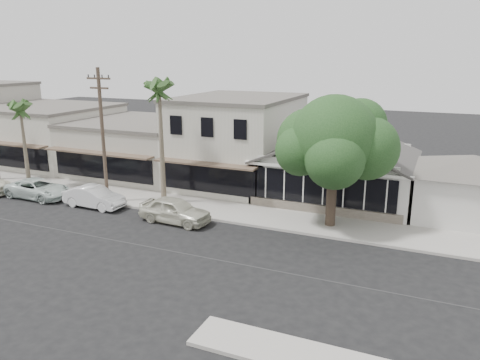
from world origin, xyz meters
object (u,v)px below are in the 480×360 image
at_px(car_0, 175,210).
at_px(car_1, 94,197).
at_px(car_2, 38,189).
at_px(shade_tree, 334,141).
at_px(utility_pole, 103,133).

relative_size(car_0, car_1, 1.05).
bearing_deg(car_2, car_1, -90.07).
distance_m(car_1, car_2, 5.00).
relative_size(car_0, shade_tree, 0.58).
distance_m(car_0, shade_tree, 10.17).
distance_m(car_0, car_1, 6.39).
xyz_separation_m(car_0, car_1, (-6.38, 0.36, -0.06)).
bearing_deg(car_2, car_0, -91.38).
height_order(utility_pole, car_2, utility_pole).
bearing_deg(car_2, shade_tree, -81.52).
bearing_deg(car_1, utility_pole, -10.16).
height_order(utility_pole, car_1, utility_pole).
xyz_separation_m(car_0, shade_tree, (8.67, 3.14, 4.31)).
height_order(utility_pole, shade_tree, utility_pole).
xyz_separation_m(car_2, shade_tree, (20.05, 2.71, 4.40)).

